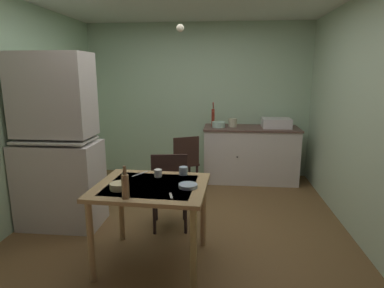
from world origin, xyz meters
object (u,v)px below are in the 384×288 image
Objects in this scene: hand_pump at (213,116)px; mixing_bowl_counter at (219,125)px; mug_dark at (183,171)px; hutch_cabinet at (57,148)px; glass_bottle at (125,185)px; serving_bowl_wide at (119,186)px; chair_by_counter at (184,162)px; dining_table at (152,196)px; chair_far_side at (170,190)px; sink_basin at (276,123)px.

hand_pump reaches higher than mixing_bowl_counter.
mixing_bowl_counter is at bearing 81.81° from mug_dark.
hutch_cabinet is 7.29× the size of glass_bottle.
mixing_bowl_counter is 2.67m from serving_bowl_wide.
dining_table is at bearing -91.79° from chair_by_counter.
dining_table is at bearing -128.48° from mug_dark.
glass_bottle is at bearing -100.74° from chair_far_side.
dining_table is at bearing 68.53° from glass_bottle.
dining_table is 1.87m from chair_by_counter.
serving_bowl_wide is (-0.30, -1.99, 0.33)m from chair_by_counter.
sink_basin is 0.52× the size of chair_by_counter.
chair_by_counter is 10.21× the size of mug_dark.
hutch_cabinet is 1.92× the size of dining_table.
hutch_cabinet is at bearing -136.36° from chair_by_counter.
sink_basin is 2.88m from dining_table.
sink_basin is (2.67, 1.81, 0.05)m from hutch_cabinet.
chair_by_counter is (-0.40, -0.65, -0.60)m from hand_pump.
hand_pump is at bearing 134.64° from mixing_bowl_counter.
chair_far_side is 5.53× the size of serving_bowl_wide.
hand_pump is 4.69× the size of mug_dark.
mixing_bowl_counter is at bearing 74.31° from chair_far_side.
mixing_bowl_counter is 0.21× the size of dining_table.
glass_bottle is (1.08, -0.98, -0.05)m from hutch_cabinet.
glass_bottle is (-0.38, -0.65, 0.07)m from mug_dark.
sink_basin is 1.65× the size of glass_bottle.
dining_table is 3.80× the size of glass_bottle.
hutch_cabinet is at bearing -145.83° from sink_basin.
mixing_bowl_counter reaches higher than serving_bowl_wide.
serving_bowl_wide is at bearing -98.68° from chair_by_counter.
glass_bottle reaches higher than mug_dark.
chair_far_side is at bearing 85.15° from dining_table.
hutch_cabinet reaches higher than glass_bottle.
glass_bottle is (-0.68, -2.74, -0.06)m from mixing_bowl_counter.
chair_by_counter reaches higher than serving_bowl_wide.
mug_dark is (0.25, 0.31, 0.15)m from dining_table.
glass_bottle reaches higher than chair_far_side.
hand_pump reaches higher than dining_table.
dining_table is 6.22× the size of serving_bowl_wide.
hand_pump is at bearing 84.59° from mug_dark.
hand_pump is at bearing 77.80° from chair_far_side.
mixing_bowl_counter is at bearing 72.61° from serving_bowl_wide.
chair_far_side reaches higher than mug_dark.
chair_by_counter reaches higher than dining_table.
serving_bowl_wide is (-0.30, -0.78, 0.31)m from chair_far_side.
mixing_bowl_counter is 0.25× the size of chair_by_counter.
hutch_cabinet is 2.50m from hand_pump.
serving_bowl_wide is (-0.70, -2.64, -0.27)m from hand_pump.
hutch_cabinet is 2.30× the size of chair_by_counter.
mixing_bowl_counter is 1.28× the size of serving_bowl_wide.
chair_by_counter is 2.24m from glass_bottle.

